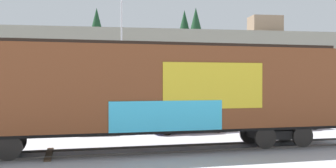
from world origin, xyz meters
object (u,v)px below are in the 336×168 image
at_px(flagpole, 120,34).
at_px(parked_car_tan, 82,117).
at_px(parked_car_red, 284,115).
at_px(freight_car, 144,89).
at_px(parked_car_blue, 186,117).

distance_m(flagpole, parked_car_tan, 8.16).
distance_m(parked_car_tan, parked_car_red, 11.35).
relative_size(freight_car, parked_car_blue, 3.97).
height_order(flagpole, parked_car_blue, flagpole).
height_order(parked_car_blue, parked_car_red, parked_car_blue).
relative_size(parked_car_tan, parked_car_red, 0.96).
xyz_separation_m(flagpole, parked_car_tan, (-2.29, -5.96, -5.09)).
xyz_separation_m(freight_car, parked_car_red, (8.70, 5.80, -1.66)).
xyz_separation_m(flagpole, parked_car_red, (9.06, -5.87, -5.16)).
bearing_deg(parked_car_tan, flagpole, 68.96).
height_order(flagpole, parked_car_red, flagpole).
height_order(freight_car, parked_car_tan, freight_car).
bearing_deg(freight_car, parked_car_red, 33.67).
bearing_deg(parked_car_blue, flagpole, 116.88).
bearing_deg(parked_car_red, parked_car_tan, -179.53).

